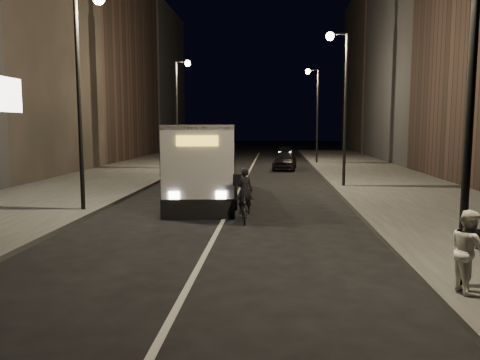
% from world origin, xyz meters
% --- Properties ---
extents(ground, '(180.00, 180.00, 0.00)m').
position_xyz_m(ground, '(0.00, 0.00, 0.00)').
color(ground, black).
rests_on(ground, ground).
extents(sidewalk_right, '(7.00, 70.00, 0.16)m').
position_xyz_m(sidewalk_right, '(8.50, 14.00, 0.08)').
color(sidewalk_right, '#333330').
rests_on(sidewalk_right, ground).
extents(sidewalk_left, '(7.00, 70.00, 0.16)m').
position_xyz_m(sidewalk_left, '(-8.50, 14.00, 0.08)').
color(sidewalk_left, '#333330').
rests_on(sidewalk_left, ground).
extents(building_row_right, '(8.00, 61.00, 21.00)m').
position_xyz_m(building_row_right, '(16.00, 27.50, 10.50)').
color(building_row_right, black).
rests_on(building_row_right, ground).
extents(building_row_left, '(8.00, 61.00, 22.00)m').
position_xyz_m(building_row_left, '(-16.00, 28.50, 11.00)').
color(building_row_left, black).
rests_on(building_row_left, ground).
extents(streetlight_right_near, '(1.20, 0.44, 8.12)m').
position_xyz_m(streetlight_right_near, '(5.33, -4.00, 5.36)').
color(streetlight_right_near, black).
rests_on(streetlight_right_near, sidewalk_right).
extents(streetlight_right_mid, '(1.20, 0.44, 8.12)m').
position_xyz_m(streetlight_right_mid, '(5.33, 12.00, 5.36)').
color(streetlight_right_mid, black).
rests_on(streetlight_right_mid, sidewalk_right).
extents(streetlight_right_far, '(1.20, 0.44, 8.12)m').
position_xyz_m(streetlight_right_far, '(5.33, 28.00, 5.36)').
color(streetlight_right_far, black).
rests_on(streetlight_right_far, sidewalk_right).
extents(streetlight_left_near, '(1.20, 0.44, 8.12)m').
position_xyz_m(streetlight_left_near, '(-5.33, 4.00, 5.36)').
color(streetlight_left_near, black).
rests_on(streetlight_left_near, sidewalk_left).
extents(streetlight_left_far, '(1.20, 0.44, 8.12)m').
position_xyz_m(streetlight_left_far, '(-5.33, 22.00, 5.36)').
color(streetlight_left_far, black).
rests_on(streetlight_left_far, sidewalk_left).
extents(city_bus, '(4.22, 12.92, 3.43)m').
position_xyz_m(city_bus, '(-1.72, 9.36, 1.87)').
color(city_bus, silver).
rests_on(city_bus, ground).
extents(cyclist_on_bicycle, '(0.75, 1.75, 1.96)m').
position_xyz_m(cyclist_on_bicycle, '(0.78, 2.74, 0.65)').
color(cyclist_on_bicycle, black).
rests_on(cyclist_on_bicycle, ground).
extents(pedestrian_woman, '(0.70, 0.85, 1.63)m').
position_xyz_m(pedestrian_woman, '(5.60, -4.31, 0.97)').
color(pedestrian_woman, white).
rests_on(pedestrian_woman, sidewalk_right).
extents(car_near, '(2.08, 4.42, 1.46)m').
position_xyz_m(car_near, '(2.66, 22.75, 0.73)').
color(car_near, black).
rests_on(car_near, ground).
extents(car_mid, '(1.97, 4.88, 1.58)m').
position_xyz_m(car_mid, '(-3.60, 24.93, 0.79)').
color(car_mid, '#323234').
rests_on(car_mid, ground).
extents(car_far, '(1.78, 4.11, 1.18)m').
position_xyz_m(car_far, '(2.97, 37.08, 0.59)').
color(car_far, black).
rests_on(car_far, ground).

